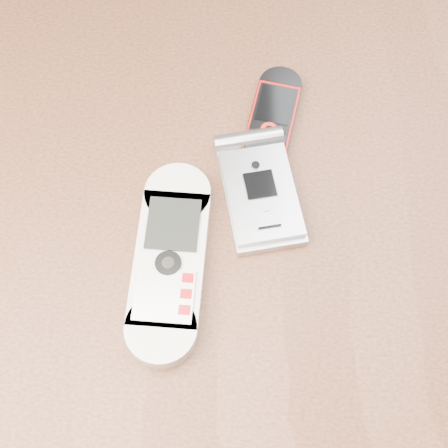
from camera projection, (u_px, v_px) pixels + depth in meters
ground at (221, 388)px, 1.21m from camera, size 4.00×4.00×0.00m
table at (219, 272)px, 0.63m from camera, size 1.20×0.80×0.75m
nokia_white at (170, 260)px, 0.51m from camera, size 0.07×0.18×0.02m
nokia_black_red at (270, 126)px, 0.57m from camera, size 0.07×0.14×0.01m
motorola_razr at (260, 192)px, 0.53m from camera, size 0.08×0.13×0.02m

